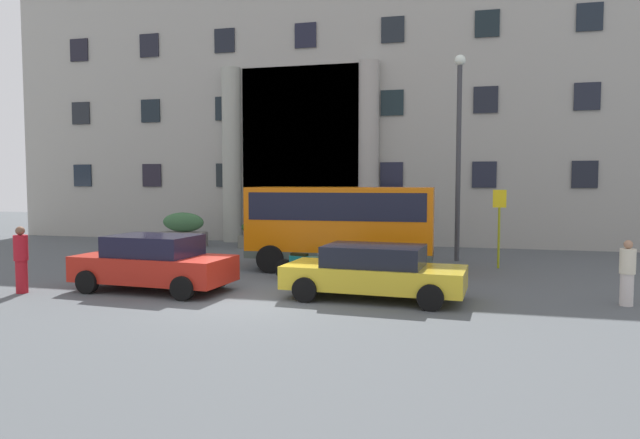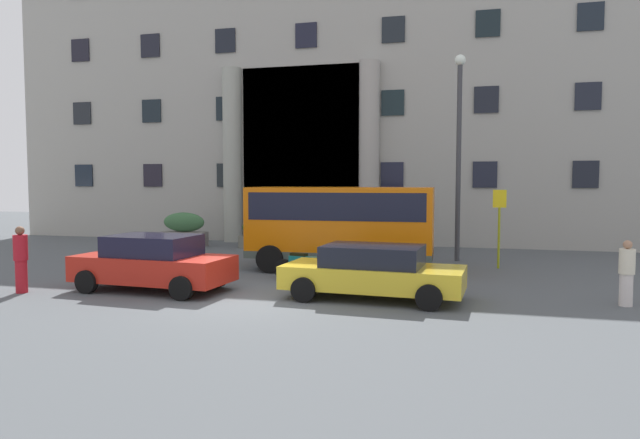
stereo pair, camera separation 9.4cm
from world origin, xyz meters
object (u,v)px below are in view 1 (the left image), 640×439
(hedge_planter_entrance_right, at_px, (391,234))
(parked_hatchback_near, at_px, (154,263))
(hedge_planter_far_west, at_px, (183,230))
(bus_stop_sign, at_px, (499,220))
(parked_sedan_second, at_px, (374,271))
(lamppost_plaza_centre, at_px, (459,142))
(scooter_by_planter, at_px, (303,265))
(pedestrian_woman_with_bag, at_px, (21,259))
(orange_minibus, at_px, (342,221))
(pedestrian_child_trailing, at_px, (627,273))
(hedge_planter_entrance_left, at_px, (262,234))

(hedge_planter_entrance_right, height_order, parked_hatchback_near, parked_hatchback_near)
(hedge_planter_far_west, distance_m, hedge_planter_entrance_right, 9.40)
(bus_stop_sign, height_order, parked_sedan_second, bus_stop_sign)
(bus_stop_sign, height_order, lamppost_plaza_centre, lamppost_plaza_centre)
(scooter_by_planter, xyz_separation_m, pedestrian_woman_with_bag, (-6.72, -3.65, 0.44))
(orange_minibus, bearing_deg, hedge_planter_far_west, 147.64)
(bus_stop_sign, bearing_deg, orange_minibus, -162.84)
(parked_hatchback_near, height_order, pedestrian_woman_with_bag, pedestrian_woman_with_bag)
(pedestrian_woman_with_bag, height_order, lamppost_plaza_centre, lamppost_plaza_centre)
(lamppost_plaza_centre, bearing_deg, pedestrian_child_trailing, -59.35)
(hedge_planter_entrance_right, xyz_separation_m, parked_sedan_second, (0.82, -9.68, -0.02))
(scooter_by_planter, xyz_separation_m, lamppost_plaza_centre, (4.35, 5.50, 3.93))
(hedge_planter_far_west, xyz_separation_m, pedestrian_woman_with_bag, (1.04, -10.95, 0.16))
(bus_stop_sign, bearing_deg, hedge_planter_far_west, 166.24)
(hedge_planter_far_west, bearing_deg, parked_sedan_second, -42.53)
(parked_sedan_second, distance_m, pedestrian_woman_with_bag, 9.31)
(pedestrian_woman_with_bag, bearing_deg, scooter_by_planter, 36.38)
(hedge_planter_entrance_left, distance_m, pedestrian_woman_with_bag, 11.44)
(hedge_planter_far_west, distance_m, parked_sedan_second, 13.86)
(hedge_planter_entrance_right, height_order, scooter_by_planter, hedge_planter_entrance_right)
(hedge_planter_entrance_left, height_order, pedestrian_child_trailing, pedestrian_child_trailing)
(lamppost_plaza_centre, bearing_deg, parked_sedan_second, -104.04)
(orange_minibus, xyz_separation_m, hedge_planter_far_west, (-8.41, 4.88, -0.91))
(hedge_planter_entrance_left, relative_size, parked_sedan_second, 0.44)
(hedge_planter_entrance_right, bearing_deg, lamppost_plaza_centre, -37.92)
(hedge_planter_entrance_left, distance_m, parked_hatchback_near, 9.96)
(lamppost_plaza_centre, bearing_deg, pedestrian_woman_with_bag, -140.42)
(parked_hatchback_near, xyz_separation_m, scooter_by_planter, (3.49, 2.48, -0.31))
(hedge_planter_entrance_left, bearing_deg, pedestrian_woman_with_bag, -103.60)
(hedge_planter_entrance_left, bearing_deg, parked_sedan_second, -55.78)
(parked_sedan_second, height_order, pedestrian_woman_with_bag, pedestrian_woman_with_bag)
(bus_stop_sign, relative_size, hedge_planter_entrance_right, 1.33)
(parked_sedan_second, bearing_deg, scooter_by_planter, 143.50)
(hedge_planter_far_west, xyz_separation_m, pedestrian_child_trailing, (16.18, -8.67, 0.05))
(hedge_planter_far_west, bearing_deg, orange_minibus, -30.16)
(orange_minibus, distance_m, lamppost_plaza_centre, 5.54)
(bus_stop_sign, relative_size, lamppost_plaza_centre, 0.35)
(hedge_planter_entrance_left, bearing_deg, hedge_planter_entrance_right, 1.48)
(bus_stop_sign, xyz_separation_m, hedge_planter_entrance_left, (-9.78, 3.47, -1.04))
(orange_minibus, distance_m, scooter_by_planter, 2.77)
(orange_minibus, relative_size, parked_hatchback_near, 1.41)
(hedge_planter_entrance_left, xyz_separation_m, parked_sedan_second, (6.48, -9.53, 0.09))
(hedge_planter_entrance_left, bearing_deg, orange_minibus, -47.19)
(scooter_by_planter, bearing_deg, bus_stop_sign, 49.28)
(orange_minibus, distance_m, pedestrian_woman_with_bag, 9.57)
(lamppost_plaza_centre, bearing_deg, parked_hatchback_near, -134.50)
(parked_hatchback_near, distance_m, pedestrian_woman_with_bag, 3.43)
(scooter_by_planter, xyz_separation_m, pedestrian_child_trailing, (8.42, -1.36, 0.33))
(hedge_planter_entrance_right, distance_m, lamppost_plaza_centre, 5.02)
(pedestrian_woman_with_bag, bearing_deg, hedge_planter_far_west, 103.29)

